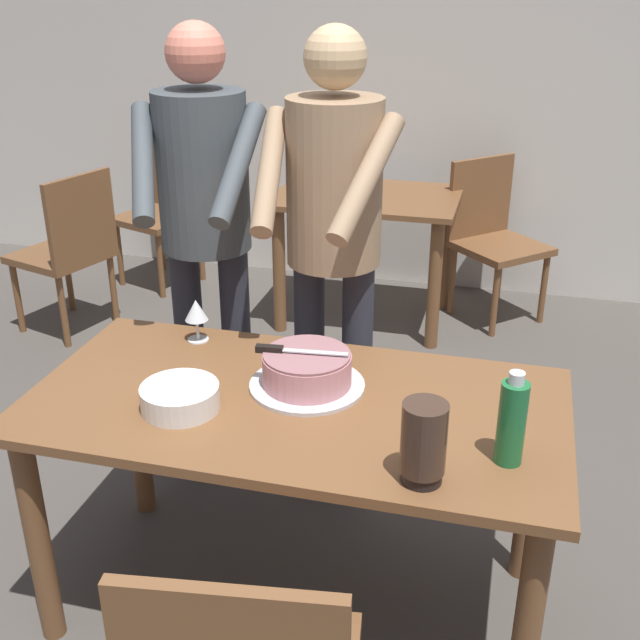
{
  "coord_description": "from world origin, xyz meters",
  "views": [
    {
      "loc": [
        0.56,
        -1.85,
        1.88
      ],
      "look_at": [
        0.01,
        0.23,
        0.9
      ],
      "focal_mm": 43.89,
      "sensor_mm": 36.0,
      "label": 1
    }
  ],
  "objects": [
    {
      "name": "cake_on_platter",
      "position": [
        0.01,
        0.08,
        0.8
      ],
      "size": [
        0.34,
        0.34,
        0.11
      ],
      "color": "silver",
      "rests_on": "main_dining_table"
    },
    {
      "name": "hurricane_lamp",
      "position": [
        0.4,
        -0.29,
        0.86
      ],
      "size": [
        0.11,
        0.11,
        0.21
      ],
      "color": "black",
      "rests_on": "main_dining_table"
    },
    {
      "name": "person_standing_beside",
      "position": [
        -0.51,
        0.63,
        1.08
      ],
      "size": [
        0.46,
        0.57,
        1.72
      ],
      "color": "#2D2D38",
      "rests_on": "ground_plane"
    },
    {
      "name": "background_chair_0",
      "position": [
        0.43,
        2.5,
        0.49
      ],
      "size": [
        0.62,
        0.62,
        0.9
      ],
      "color": "brown",
      "rests_on": "ground_plane"
    },
    {
      "name": "background_table",
      "position": [
        -0.25,
        2.25,
        0.58
      ],
      "size": [
        1.0,
        0.7,
        0.74
      ],
      "color": "brown",
      "rests_on": "ground_plane"
    },
    {
      "name": "cake_knife",
      "position": [
        -0.06,
        0.08,
        0.87
      ],
      "size": [
        0.27,
        0.05,
        0.02
      ],
      "color": "silver",
      "rests_on": "cake_on_platter"
    },
    {
      "name": "background_chair_2",
      "position": [
        -1.77,
        1.68,
        0.49
      ],
      "size": [
        0.55,
        0.55,
        0.9
      ],
      "color": "brown",
      "rests_on": "ground_plane"
    },
    {
      "name": "wine_glass_near",
      "position": [
        -0.42,
        0.29,
        0.85
      ],
      "size": [
        0.08,
        0.08,
        0.14
      ],
      "color": "silver",
      "rests_on": "main_dining_table"
    },
    {
      "name": "background_chair_1",
      "position": [
        -1.6,
        2.55,
        0.49
      ],
      "size": [
        0.56,
        0.56,
        0.9
      ],
      "color": "brown",
      "rests_on": "ground_plane"
    },
    {
      "name": "ground_plane",
      "position": [
        0.0,
        0.0,
        0.0
      ],
      "size": [
        14.0,
        14.0,
        0.0
      ],
      "primitive_type": "plane",
      "color": "#4C4742"
    },
    {
      "name": "person_cutting_cake",
      "position": [
        -0.04,
        0.6,
        1.08
      ],
      "size": [
        0.47,
        0.56,
        1.72
      ],
      "color": "#2D2D38",
      "rests_on": "ground_plane"
    },
    {
      "name": "water_bottle",
      "position": [
        0.6,
        -0.15,
        0.86
      ],
      "size": [
        0.07,
        0.07,
        0.25
      ],
      "color": "#1E6B38",
      "rests_on": "main_dining_table"
    },
    {
      "name": "plate_stack",
      "position": [
        -0.3,
        -0.12,
        0.79
      ],
      "size": [
        0.22,
        0.22,
        0.07
      ],
      "color": "white",
      "rests_on": "main_dining_table"
    },
    {
      "name": "back_wall",
      "position": [
        0.0,
        2.95,
        1.35
      ],
      "size": [
        10.0,
        0.12,
        2.7
      ],
      "primitive_type": "cube",
      "color": "silver",
      "rests_on": "ground_plane"
    },
    {
      "name": "main_dining_table",
      "position": [
        0.0,
        0.0,
        0.63
      ],
      "size": [
        1.53,
        0.78,
        0.75
      ],
      "color": "brown",
      "rests_on": "ground_plane"
    }
  ]
}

